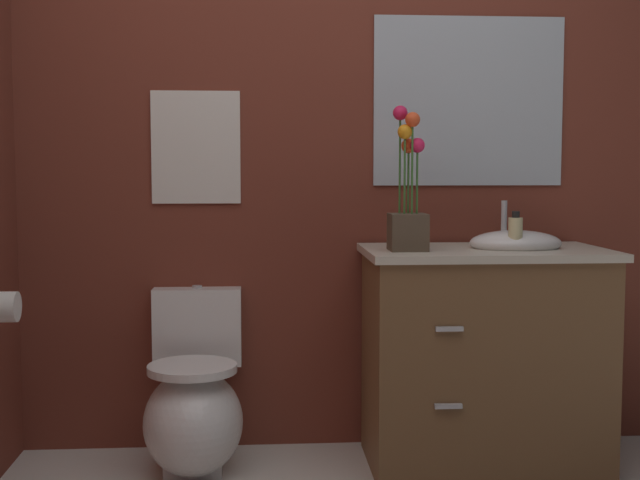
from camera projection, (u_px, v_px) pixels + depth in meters
The scene contains 8 objects.
wall_back at pixel (374, 150), 3.56m from camera, with size 3.94×0.05×2.50m, color maroon.
toilet at pixel (194, 408), 3.29m from camera, with size 0.38×0.59×0.69m.
vanity_cabinet at pixel (484, 354), 3.33m from camera, with size 0.94×0.56×1.04m.
flower_vase at pixel (408, 207), 3.20m from camera, with size 0.14×0.14×0.55m.
soap_bottle at pixel (515, 233), 3.21m from camera, with size 0.05×0.05×0.15m.
wall_poster at pixel (196, 147), 3.47m from camera, with size 0.36×0.01×0.46m, color silver.
wall_mirror at pixel (469, 101), 3.54m from camera, with size 0.80×0.01×0.70m, color #B2BCC6.
toilet_paper_roll at pixel (2, 307), 3.01m from camera, with size 0.11×0.11×0.11m, color white.
Camera 1 is at (-0.29, -1.98, 1.17)m, focal length 47.61 mm.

